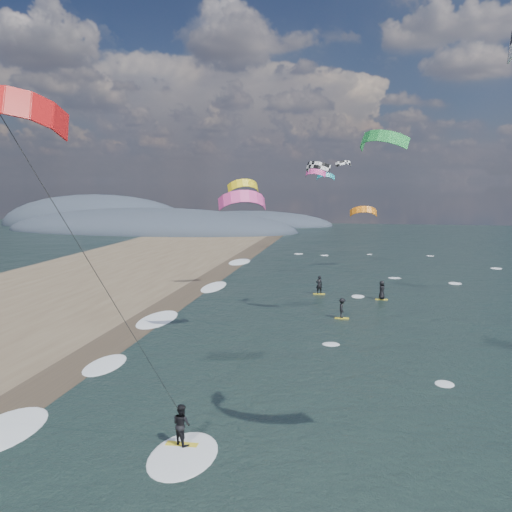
# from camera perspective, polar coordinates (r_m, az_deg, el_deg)

# --- Properties ---
(wet_sand_strip) EXTENTS (3.00, 240.00, 0.00)m
(wet_sand_strip) POSITION_cam_1_polar(r_m,az_deg,el_deg) (31.37, -21.44, -12.78)
(wet_sand_strip) COLOR #382D23
(wet_sand_strip) RESTS_ON ground
(coastal_hills) EXTENTS (80.00, 41.00, 15.00)m
(coastal_hills) POSITION_cam_1_polar(r_m,az_deg,el_deg) (132.50, -11.39, 2.77)
(coastal_hills) COLOR #3D4756
(coastal_hills) RESTS_ON ground
(kitesurfer_near_b) EXTENTS (7.09, 8.68, 13.92)m
(kitesurfer_near_b) POSITION_cam_1_polar(r_m,az_deg,el_deg) (19.10, -18.53, 2.21)
(kitesurfer_near_b) COLOR yellow
(kitesurfer_near_b) RESTS_ON ground
(far_kitesurfers) EXTENTS (6.82, 10.17, 1.76)m
(far_kitesurfers) POSITION_cam_1_polar(r_m,az_deg,el_deg) (49.50, 9.52, -3.97)
(far_kitesurfers) COLOR yellow
(far_kitesurfers) RESTS_ON ground
(bg_kite_field) EXTENTS (14.89, 76.17, 8.07)m
(bg_kite_field) POSITION_cam_1_polar(r_m,az_deg,el_deg) (69.39, 6.87, 8.33)
(bg_kite_field) COLOR gray
(bg_kite_field) RESTS_ON ground
(shoreline_surf) EXTENTS (2.40, 79.40, 0.11)m
(shoreline_surf) POSITION_cam_1_polar(r_m,az_deg,el_deg) (34.74, -15.55, -10.55)
(shoreline_surf) COLOR white
(shoreline_surf) RESTS_ON ground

